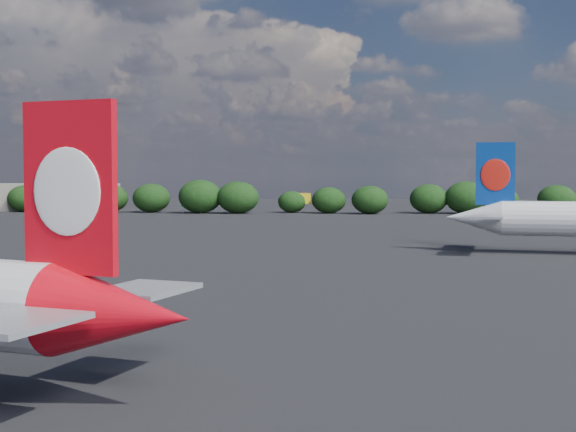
{
  "coord_description": "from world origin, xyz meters",
  "views": [
    {
      "loc": [
        18.5,
        -41.86,
        10.83
      ],
      "look_at": [
        16.0,
        12.0,
        8.0
      ],
      "focal_mm": 50.0,
      "sensor_mm": 36.0,
      "label": 1
    }
  ],
  "objects": [
    {
      "name": "billboard_yellow",
      "position": [
        12.0,
        182.0,
        3.87
      ],
      "size": [
        5.0,
        0.3,
        5.5
      ],
      "color": "yellow",
      "rests_on": "ground"
    },
    {
      "name": "terminal_building",
      "position": [
        -65.0,
        192.0,
        4.0
      ],
      "size": [
        42.0,
        16.0,
        8.0
      ],
      "color": "gray",
      "rests_on": "ground"
    },
    {
      "name": "horizon_treeline",
      "position": [
        -2.11,
        179.49,
        4.16
      ],
      "size": [
        205.39,
        16.13,
        9.3
      ],
      "color": "black",
      "rests_on": "ground"
    },
    {
      "name": "highway_sign",
      "position": [
        -18.0,
        176.0,
        3.13
      ],
      "size": [
        6.0,
        0.3,
        4.5
      ],
      "color": "#13621D",
      "rests_on": "ground"
    },
    {
      "name": "ground",
      "position": [
        0.0,
        60.0,
        0.0
      ],
      "size": [
        500.0,
        500.0,
        0.0
      ],
      "primitive_type": "plane",
      "color": "black",
      "rests_on": "ground"
    }
  ]
}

